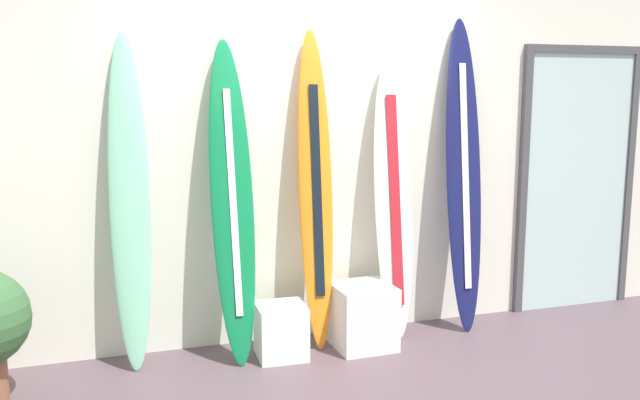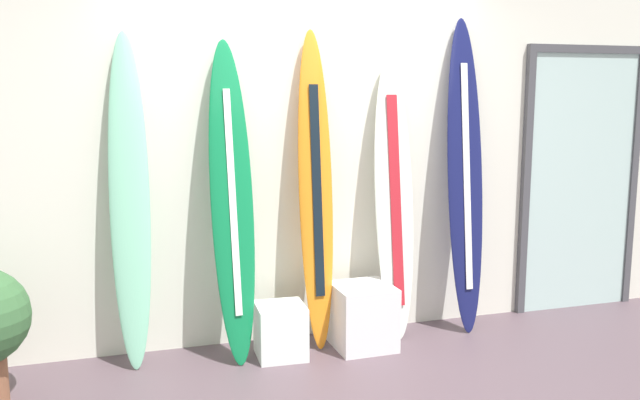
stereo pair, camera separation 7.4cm
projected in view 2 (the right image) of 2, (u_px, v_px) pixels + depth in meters
wall_back at (300, 142)px, 4.80m from camera, size 7.20×0.20×2.80m
surfboard_seafoam at (130, 202)px, 4.24m from camera, size 0.27×0.33×2.13m
surfboard_emerald at (232, 202)px, 4.36m from camera, size 0.29×0.43×2.09m
surfboard_sunset at (316, 191)px, 4.58m from camera, size 0.24×0.33×2.17m
surfboard_ivory at (394, 201)px, 4.78m from camera, size 0.30×0.32×1.98m
surfboard_navy at (465, 179)px, 4.91m from camera, size 0.29×0.35×2.28m
display_block_left at (281, 331)px, 4.50m from camera, size 0.33×0.33×0.35m
display_block_center at (363, 316)px, 4.66m from camera, size 0.40×0.40×0.44m
glass_door at (580, 176)px, 5.40m from camera, size 1.08×0.06×2.11m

